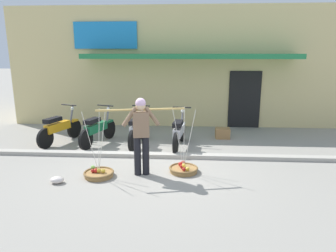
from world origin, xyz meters
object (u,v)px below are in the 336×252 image
Objects in this scene: motorcycle_second_in_row at (97,129)px; wooden_crate at (223,133)px; motorcycle_third_in_row at (137,130)px; motorcycle_nearest_shop at (59,128)px; fruit_vendor at (141,131)px; fruit_basket_left_side at (99,173)px; plastic_litter_bag at (57,180)px; fruit_basket_right_side at (184,169)px; motorcycle_end_of_row at (179,132)px.

wooden_crate is (3.71, 0.88, -0.29)m from motorcycle_second_in_row.
motorcycle_third_in_row is at bearing -161.08° from wooden_crate.
motorcycle_second_in_row is (1.15, -0.03, 0.00)m from motorcycle_nearest_shop.
fruit_vendor reaches higher than fruit_basket_left_side.
fruit_basket_left_side is 3.30× the size of wooden_crate.
fruit_basket_left_side is (-0.91, -0.19, -0.90)m from fruit_vendor.
motorcycle_second_in_row reaches higher than wooden_crate.
plastic_litter_bag is at bearing -68.58° from motorcycle_nearest_shop.
fruit_vendor is at bearing 11.67° from fruit_basket_left_side.
fruit_basket_left_side reaches higher than plastic_litter_bag.
fruit_basket_left_side is at bearing -100.84° from motorcycle_third_in_row.
motorcycle_third_in_row is (-1.37, 2.02, 0.38)m from fruit_basket_right_side.
motorcycle_nearest_shop is 0.96× the size of motorcycle_third_in_row.
motorcycle_third_in_row is (2.32, -0.02, 0.00)m from motorcycle_nearest_shop.
motorcycle_second_in_row is 3.83m from wooden_crate.
motorcycle_end_of_row reaches higher than plastic_litter_bag.
motorcycle_end_of_row is (3.53, -0.22, 0.00)m from motorcycle_nearest_shop.
wooden_crate is at bearing 44.23° from plastic_litter_bag.
motorcycle_end_of_row is at bearing 46.85° from plastic_litter_bag.
fruit_basket_right_side is at bearing -38.40° from motorcycle_second_in_row.
fruit_vendor is at bearing 19.06° from plastic_litter_bag.
motorcycle_second_in_row is at bearing 175.50° from motorcycle_end_of_row.
fruit_basket_right_side is 2.47m from motorcycle_third_in_row.
motorcycle_end_of_row is 6.49× the size of plastic_litter_bag.
motorcycle_end_of_row reaches higher than wooden_crate.
motorcycle_second_in_row is at bearing -179.44° from motorcycle_third_in_row.
fruit_vendor reaches higher than fruit_basket_right_side.
wooden_crate is (4.86, 0.85, -0.29)m from motorcycle_nearest_shop.
fruit_vendor is 1.99m from plastic_litter_bag.
fruit_basket_right_side is 0.83× the size of motorcycle_nearest_shop.
motorcycle_nearest_shop reaches higher than wooden_crate.
fruit_vendor is at bearing -110.58° from motorcycle_end_of_row.
fruit_basket_left_side is 0.82× the size of motorcycle_second_in_row.
fruit_basket_left_side is at bearing -52.43° from motorcycle_nearest_shop.
fruit_vendor reaches higher than motorcycle_second_in_row.
fruit_basket_right_side is 0.80× the size of motorcycle_end_of_row.
fruit_basket_left_side reaches higher than motorcycle_second_in_row.
fruit_basket_right_side is 4.23m from motorcycle_nearest_shop.
fruit_basket_left_side is 0.83× the size of motorcycle_nearest_shop.
fruit_basket_left_side is 0.80× the size of motorcycle_end_of_row.
motorcycle_nearest_shop is 4.94m from wooden_crate.
motorcycle_end_of_row is 1.73m from wooden_crate.
motorcycle_third_in_row is at bearing 79.16° from fruit_basket_left_side.
fruit_basket_right_side reaches higher than motorcycle_nearest_shop.
fruit_vendor is 6.55× the size of plastic_litter_bag.
motorcycle_second_in_row is at bearing -1.47° from motorcycle_nearest_shop.
fruit_vendor is at bearing -53.53° from motorcycle_second_in_row.
motorcycle_nearest_shop is 0.97× the size of motorcycle_end_of_row.
fruit_basket_left_side is 2.79m from motorcycle_end_of_row.
motorcycle_third_in_row is at bearing 170.68° from motorcycle_end_of_row.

